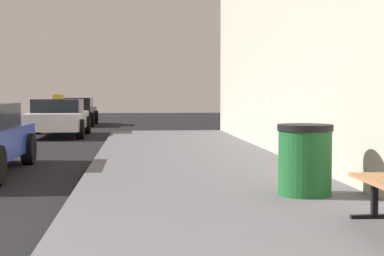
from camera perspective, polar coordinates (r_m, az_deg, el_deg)
name	(u,v)px	position (r m, az deg, el deg)	size (l,w,h in m)	color
trash_bin	(305,159)	(7.63, 10.96, -3.03)	(0.71, 0.71, 0.91)	#195926
car_white	(58,117)	(20.44, -12.98, 1.01)	(2.01, 4.06, 1.43)	white
car_black	(74,111)	(27.56, -11.44, 1.61)	(2.02, 4.15, 1.27)	black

